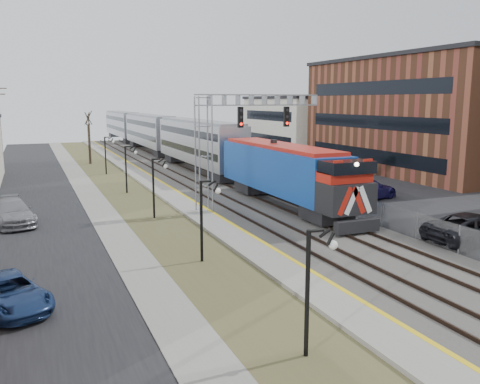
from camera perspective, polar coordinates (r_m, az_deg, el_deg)
street_west at (r=40.18m, az=-22.38°, el=-1.59°), size 7.00×120.00×0.04m
sidewalk at (r=40.41m, az=-16.01°, el=-1.12°), size 2.00×120.00×0.08m
grass_median at (r=40.85m, az=-11.83°, el=-0.83°), size 4.00×120.00×0.06m
platform at (r=41.48m, az=-7.76°, el=-0.42°), size 2.00×120.00×0.24m
ballast_bed at (r=43.00m, az=-1.32°, el=0.03°), size 8.00×120.00×0.20m
parking_lot at (r=48.61m, az=11.98°, el=0.89°), size 16.00×120.00×0.04m
platform_edge at (r=41.68m, az=-6.60°, el=-0.16°), size 0.24×120.00×0.01m
track_near at (r=42.30m, az=-3.84°, el=0.08°), size 1.58×120.00×0.15m
track_far at (r=43.53m, az=0.52°, el=0.39°), size 1.58×120.00×0.15m
train at (r=69.88m, az=-8.65°, el=6.17°), size 3.00×85.85×5.33m
signal_gantry at (r=34.85m, az=-1.42°, el=6.73°), size 9.00×1.07×8.15m
lampposts at (r=24.56m, az=-4.56°, el=-3.24°), size 0.14×62.14×4.00m
fence at (r=44.56m, az=3.72°, el=1.28°), size 0.04×120.00×1.60m
bare_trees at (r=43.66m, az=-24.19°, el=2.74°), size 12.30×42.30×5.95m
car_lot_c at (r=30.46m, az=24.91°, el=-3.80°), size 6.07×3.01×1.65m
car_lot_d at (r=41.07m, az=14.06°, el=0.25°), size 6.01×3.73×1.63m
car_lot_e at (r=45.68m, az=6.38°, el=1.36°), size 4.57×2.96×1.45m
car_lot_f at (r=44.20m, az=10.45°, el=1.07°), size 5.19×3.39×1.61m
car_street_a at (r=21.05m, az=-24.58°, el=-10.36°), size 3.60×5.02×1.27m
car_street_b at (r=34.92m, az=-24.22°, el=-2.15°), size 3.17×5.64×1.54m
car_lot_g at (r=56.99m, az=2.34°, el=3.13°), size 4.19×2.15×1.36m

